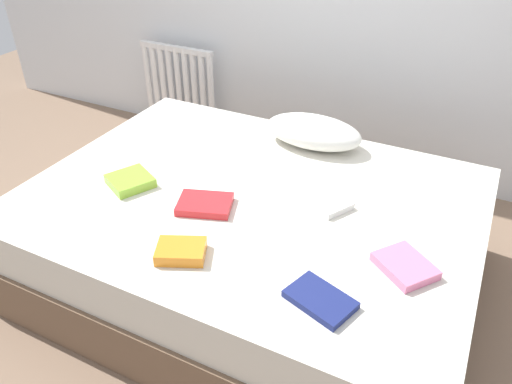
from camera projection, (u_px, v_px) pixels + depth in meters
name	position (u px, v px, depth m)	size (l,w,h in m)	color
ground_plane	(252.00, 276.00, 2.48)	(8.00, 8.00, 0.00)	#7F6651
bed	(251.00, 238.00, 2.34)	(2.00, 1.50, 0.50)	brown
radiator	(179.00, 85.00, 3.62)	(0.59, 0.04, 0.57)	white
pillow	(313.00, 132.00, 2.55)	(0.51, 0.28, 0.15)	white
textbook_navy	(320.00, 300.00, 1.65)	(0.22, 0.14, 0.03)	navy
textbook_pink	(405.00, 266.00, 1.78)	(0.20, 0.16, 0.04)	pink
textbook_white	(323.00, 199.00, 2.15)	(0.24, 0.15, 0.03)	white
textbook_lime	(130.00, 181.00, 2.25)	(0.18, 0.18, 0.04)	#8CC638
textbook_red	(205.00, 204.00, 2.11)	(0.23, 0.17, 0.03)	red
textbook_orange	(181.00, 251.00, 1.84)	(0.18, 0.13, 0.05)	orange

